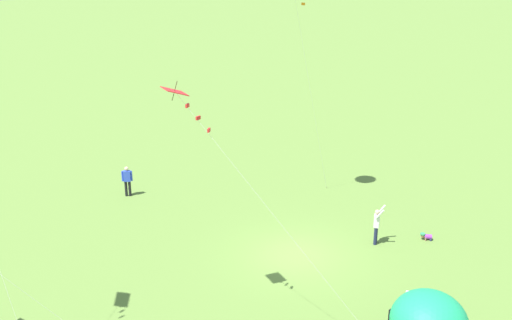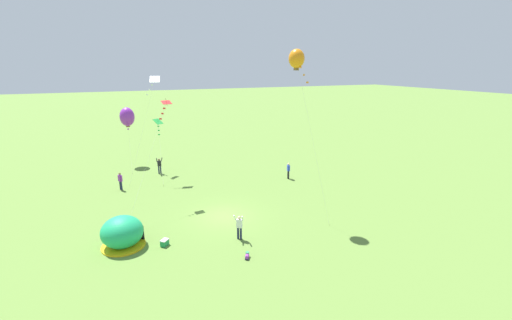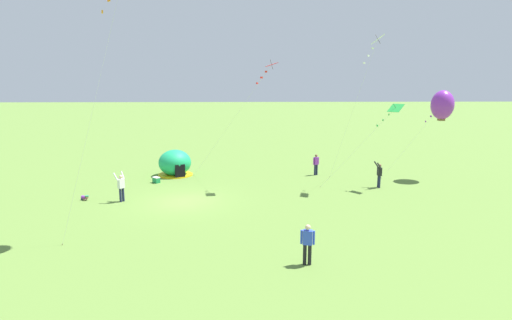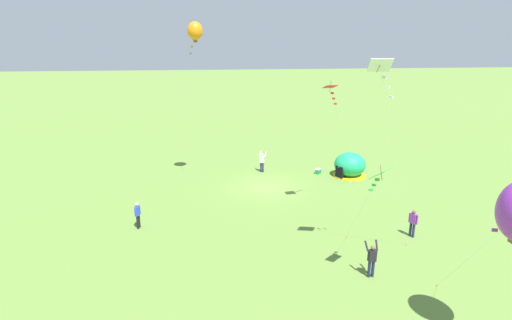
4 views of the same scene
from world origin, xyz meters
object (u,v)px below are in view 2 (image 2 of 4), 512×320
popup_tent (122,232)px  kite_green (158,124)px  person_center_field (288,170)px  kite_white (154,82)px  person_flying_kite (239,226)px  person_strolling (120,180)px  person_arms_raised (159,165)px  toddler_crawling (247,255)px  kite_purple (127,117)px  kite_orange (297,59)px  kite_red (165,107)px  cooler_box (165,243)px

popup_tent → kite_green: (4.84, 15.79, 4.48)m
person_center_field → kite_white: size_ratio=0.16×
person_flying_kite → person_strolling: person_flying_kite is taller
person_strolling → person_arms_raised: bearing=41.9°
toddler_crawling → kite_white: 21.59m
person_center_field → kite_purple: kite_purple is taller
person_strolling → kite_green: 7.69m
person_strolling → kite_white: (4.16, 3.00, 8.98)m
kite_purple → toddler_crawling: bearing=-78.8°
person_flying_kite → kite_green: 18.69m
person_arms_raised → person_center_field: bearing=-30.4°
kite_white → kite_orange: bearing=-59.7°
kite_red → kite_orange: bearing=-39.5°
popup_tent → kite_red: kite_red is taller
popup_tent → kite_white: (4.53, 14.47, 8.95)m
person_flying_kite → kite_green: bearing=98.1°
kite_green → kite_purple: 5.69m
popup_tent → kite_green: bearing=73.0°
toddler_crawling → person_strolling: bearing=112.3°
person_flying_kite → kite_green: kite_green is taller
cooler_box → person_center_field: bearing=32.4°
person_center_field → kite_purple: 20.06m
person_arms_raised → kite_orange: bearing=-61.1°
cooler_box → kite_white: size_ratio=0.06×
kite_orange → kite_red: (-8.48, 7.00, -3.83)m
person_center_field → person_flying_kite: bearing=-132.6°
cooler_box → person_center_field: (14.28, 9.06, 0.74)m
popup_tent → kite_red: (4.38, 7.19, 7.23)m
cooler_box → toddler_crawling: size_ratio=1.17×
kite_green → person_strolling: bearing=-136.0°
kite_orange → kite_white: bearing=120.3°
toddler_crawling → kite_green: bearing=96.0°
kite_white → kite_red: (-0.15, -7.27, -1.72)m
person_flying_kite → person_arms_raised: 17.62m
cooler_box → person_flying_kite: (4.89, -1.15, 0.78)m
popup_tent → kite_purple: size_ratio=0.41×
popup_tent → person_strolling: popup_tent is taller
person_arms_raised → person_strolling: (-4.19, -3.76, -0.03)m
kite_white → kite_purple: (-2.55, 6.24, -4.20)m
person_center_field → kite_red: kite_red is taller
person_flying_kite → popup_tent: bearing=163.7°
person_center_field → kite_green: bearing=147.0°
person_strolling → kite_orange: size_ratio=0.13×
kite_orange → kite_red: bearing=140.5°
kite_white → kite_purple: bearing=112.2°
toddler_crawling → kite_red: 14.53m
person_arms_raised → person_center_field: person_arms_raised is taller
person_flying_kite → person_center_field: person_flying_kite is taller
toddler_crawling → person_arms_raised: person_arms_raised is taller
cooler_box → kite_green: kite_green is taller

